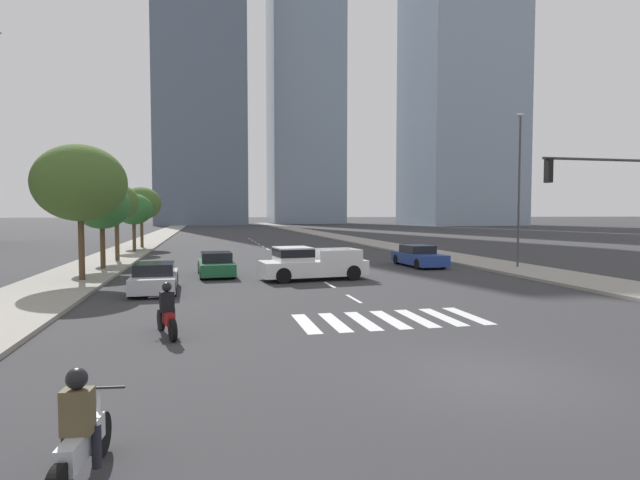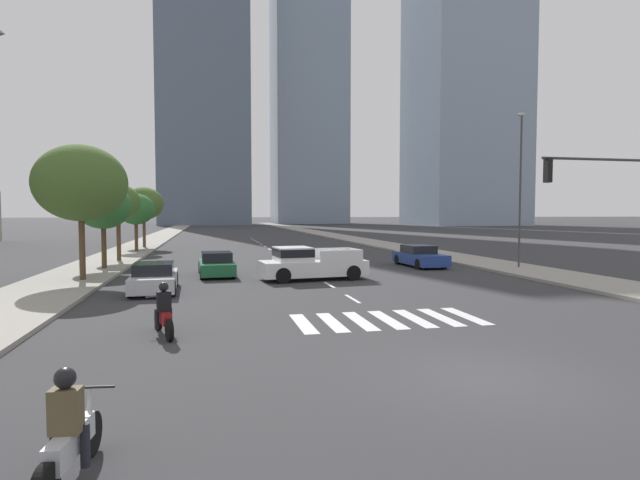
{
  "view_description": "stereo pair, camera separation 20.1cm",
  "coord_description": "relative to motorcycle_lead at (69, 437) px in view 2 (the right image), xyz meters",
  "views": [
    {
      "loc": [
        -5.67,
        -9.19,
        3.36
      ],
      "look_at": [
        0.0,
        15.86,
        2.0
      ],
      "focal_mm": 28.61,
      "sensor_mm": 36.0,
      "label": 1
    },
    {
      "loc": [
        -5.47,
        -9.24,
        3.36
      ],
      "look_at": [
        0.0,
        15.86,
        2.0
      ],
      "focal_mm": 28.61,
      "sensor_mm": 36.0,
      "label": 2
    }
  ],
  "objects": [
    {
      "name": "ground_plane",
      "position": [
        7.2,
        2.55,
        -0.58
      ],
      "size": [
        800.0,
        800.0,
        0.0
      ],
      "primitive_type": "plane",
      "color": "#333335"
    },
    {
      "name": "sidewalk_east",
      "position": [
        19.46,
        32.55,
        -0.51
      ],
      "size": [
        4.0,
        260.0,
        0.15
      ],
      "primitive_type": "cube",
      "color": "gray",
      "rests_on": "ground"
    },
    {
      "name": "sidewalk_west",
      "position": [
        -5.07,
        32.55,
        -0.51
      ],
      "size": [
        4.0,
        260.0,
        0.15
      ],
      "primitive_type": "cube",
      "color": "gray",
      "rests_on": "ground"
    },
    {
      "name": "crosswalk_near",
      "position": [
        7.2,
        8.41,
        -0.58
      ],
      "size": [
        5.85,
        2.83,
        0.01
      ],
      "color": "silver",
      "rests_on": "ground"
    },
    {
      "name": "lane_divider_center",
      "position": [
        7.2,
        36.41,
        -0.58
      ],
      "size": [
        0.14,
        50.0,
        0.01
      ],
      "color": "silver",
      "rests_on": "ground"
    },
    {
      "name": "motorcycle_lead",
      "position": [
        0.0,
        0.0,
        0.0
      ],
      "size": [
        0.7,
        2.08,
        1.49
      ],
      "rotation": [
        0.0,
        0.0,
        1.46
      ],
      "color": "black",
      "rests_on": "ground"
    },
    {
      "name": "motorcycle_trailing",
      "position": [
        0.47,
        7.74,
        -0.0
      ],
      "size": [
        0.88,
        2.05,
        1.49
      ],
      "rotation": [
        0.0,
        0.0,
        1.85
      ],
      "color": "black",
      "rests_on": "ground"
    },
    {
      "name": "pickup_truck",
      "position": [
        6.58,
        18.36,
        0.23
      ],
      "size": [
        5.48,
        2.57,
        1.67
      ],
      "rotation": [
        0.0,
        0.0,
        3.25
      ],
      "color": "silver",
      "rests_on": "ground"
    },
    {
      "name": "sedan_green_0",
      "position": [
        2.08,
        21.05,
        0.01
      ],
      "size": [
        1.96,
        4.36,
        1.29
      ],
      "rotation": [
        0.0,
        0.0,
        1.61
      ],
      "color": "#1E6038",
      "rests_on": "ground"
    },
    {
      "name": "sedan_blue_1",
      "position": [
        14.69,
        23.24,
        0.03
      ],
      "size": [
        2.03,
        4.67,
        1.33
      ],
      "rotation": [
        0.0,
        0.0,
        -1.53
      ],
      "color": "navy",
      "rests_on": "ground"
    },
    {
      "name": "sedan_silver_2",
      "position": [
        -0.59,
        15.95,
        -0.0
      ],
      "size": [
        1.94,
        4.42,
        1.25
      ],
      "rotation": [
        0.0,
        0.0,
        1.6
      ],
      "color": "#B7BABF",
      "rests_on": "ground"
    },
    {
      "name": "traffic_signal_near",
      "position": [
        16.68,
        9.92,
        3.47
      ],
      "size": [
        5.18,
        0.28,
        5.63
      ],
      "rotation": [
        0.0,
        0.0,
        3.14
      ],
      "color": "#333335",
      "rests_on": "sidewalk_east"
    },
    {
      "name": "street_lamp_east",
      "position": [
        19.76,
        20.33,
        4.73
      ],
      "size": [
        0.5,
        0.24,
        9.09
      ],
      "color": "#3F3F42",
      "rests_on": "sidewalk_east"
    },
    {
      "name": "street_tree_nearest",
      "position": [
        -4.27,
        19.65,
        4.2
      ],
      "size": [
        4.3,
        4.3,
        6.48
      ],
      "color": "#4C3823",
      "rests_on": "sidewalk_west"
    },
    {
      "name": "street_tree_second",
      "position": [
        -4.27,
        24.84,
        3.17
      ],
      "size": [
        3.13,
        3.13,
        4.95
      ],
      "color": "#4C3823",
      "rests_on": "sidewalk_west"
    },
    {
      "name": "street_tree_third",
      "position": [
        -4.27,
        29.83,
        3.48
      ],
      "size": [
        2.92,
        2.92,
        5.18
      ],
      "color": "#4C3823",
      "rests_on": "sidewalk_west"
    },
    {
      "name": "street_tree_fourth",
      "position": [
        -4.27,
        38.36,
        3.09
      ],
      "size": [
        3.05,
        3.05,
        4.84
      ],
      "color": "#4C3823",
      "rests_on": "sidewalk_west"
    },
    {
      "name": "street_tree_fifth",
      "position": [
        -4.27,
        43.72,
        3.66
      ],
      "size": [
        3.63,
        3.63,
        5.65
      ],
      "color": "#4C3823",
      "rests_on": "sidewalk_west"
    },
    {
      "name": "office_tower_left_skyline",
      "position": [
        0.7,
        143.41,
        49.69
      ],
      "size": [
        24.71,
        23.41,
        101.61
      ],
      "color": "slate",
      "rests_on": "ground"
    },
    {
      "name": "office_tower_center_skyline",
      "position": [
        33.66,
        157.5,
        69.27
      ],
      "size": [
        22.81,
        20.26,
        148.18
      ],
      "color": "#8C9EB2",
      "rests_on": "ground"
    }
  ]
}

